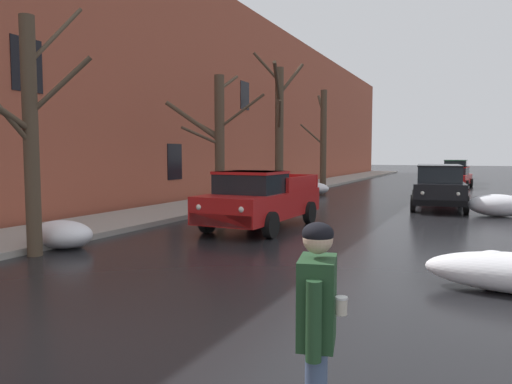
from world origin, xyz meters
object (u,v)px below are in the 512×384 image
Objects in this scene: bare_tree_at_the_corner at (29,128)px; pickup_truck_red_approaching_near_lane at (260,200)px; bare_tree_second_along_sidewalk at (218,140)px; bare_tree_mid_block at (279,127)px; suv_green_queued_behind_truck at (456,170)px; sedan_darkblue_at_far_intersection at (457,170)px; sedan_red_parked_far_down_block at (455,177)px; sedan_maroon_parked_kerbside_mid at (438,182)px; suv_black_parked_kerbside_close at (439,185)px; pedestrian_with_coffee at (317,320)px; bare_tree_far_down_block at (323,137)px.

pickup_truck_red_approaching_near_lane is at bearing 63.19° from bare_tree_at_the_corner.
bare_tree_mid_block is at bearing 89.01° from bare_tree_second_along_sidewalk.
sedan_darkblue_at_far_intersection is at bearing 91.57° from suv_green_queued_behind_truck.
bare_tree_second_along_sidewalk is at bearing -111.96° from sedan_red_parked_far_down_block.
sedan_maroon_parked_kerbside_mid is 1.06× the size of sedan_red_parked_far_down_block.
bare_tree_second_along_sidewalk is 0.77× the size of bare_tree_mid_block.
suv_black_parked_kerbside_close is 2.80× the size of pedestrian_with_coffee.
bare_tree_far_down_block is 20.49m from sedan_darkblue_at_far_intersection.
sedan_red_parked_far_down_block is 5.80m from suv_green_queued_behind_truck.
suv_black_parked_kerbside_close reaches higher than sedan_darkblue_at_far_intersection.
pedestrian_with_coffee reaches higher than sedan_maroon_parked_kerbside_mid.
bare_tree_second_along_sidewalk is at bearing 90.63° from bare_tree_at_the_corner.
bare_tree_at_the_corner is at bearing -90.03° from bare_tree_mid_block.
sedan_maroon_parked_kerbside_mid is 2.56× the size of pedestrian_with_coffee.
pickup_truck_red_approaching_near_lane reaches higher than sedan_red_parked_far_down_block.
sedan_maroon_parked_kerbside_mid is 1.05× the size of sedan_darkblue_at_far_intersection.
bare_tree_mid_block is 1.66× the size of sedan_red_parked_far_down_block.
suv_green_queued_behind_truck is at bearing 77.56° from bare_tree_at_the_corner.
bare_tree_second_along_sidewalk is at bearing -102.45° from sedan_darkblue_at_far_intersection.
bare_tree_mid_block is at bearing -141.81° from sedan_maroon_parked_kerbside_mid.
bare_tree_at_the_corner is 33.89m from suv_green_queued_behind_truck.
sedan_red_parked_far_down_block is (7.53, 5.36, -2.58)m from bare_tree_far_down_block.
bare_tree_at_the_corner is at bearing -118.54° from suv_black_parked_kerbside_close.
sedan_maroon_parked_kerbside_mid is (6.94, 19.87, -2.05)m from bare_tree_at_the_corner.
sedan_darkblue_at_far_intersection is at bearing 83.24° from pickup_truck_red_approaching_near_lane.
bare_tree_second_along_sidewalk is 1.28× the size of sedan_red_parked_far_down_block.
suv_green_queued_behind_truck is 37.19m from pedestrian_with_coffee.
suv_green_queued_behind_truck reaches higher than sedan_darkblue_at_far_intersection.
bare_tree_at_the_corner is at bearing -105.33° from sedan_red_parked_far_down_block.
sedan_darkblue_at_far_intersection is (-0.22, 7.89, -0.24)m from suv_green_queued_behind_truck.
bare_tree_at_the_corner is 1.07× the size of bare_tree_second_along_sidewalk.
suv_black_parked_kerbside_close is (7.50, 5.13, -1.80)m from bare_tree_second_along_sidewalk.
pedestrian_with_coffee is at bearing -57.89° from bare_tree_second_along_sidewalk.
sedan_red_parked_far_down_block is 1.00× the size of sedan_darkblue_at_far_intersection.
pedestrian_with_coffee reaches higher than sedan_red_parked_far_down_block.
suv_green_queued_behind_truck is 7.89m from sedan_darkblue_at_far_intersection.
bare_tree_mid_block reaches higher than pickup_truck_red_approaching_near_lane.
bare_tree_mid_block reaches higher than sedan_maroon_parked_kerbside_mid.
pickup_truck_red_approaching_near_lane is at bearing -96.76° from sedan_darkblue_at_far_intersection.
sedan_darkblue_at_far_intersection is at bearing 75.08° from bare_tree_mid_block.
bare_tree_far_down_block reaches higher than sedan_red_parked_far_down_block.
bare_tree_mid_block is at bearing -120.17° from sedan_red_parked_far_down_block.
suv_green_queued_behind_truck reaches higher than sedan_red_parked_far_down_block.
bare_tree_at_the_corner is 15.61m from suv_black_parked_kerbside_close.
bare_tree_mid_block reaches higher than bare_tree_second_along_sidewalk.
pedestrian_with_coffee is at bearing -89.36° from sedan_red_parked_far_down_block.
bare_tree_mid_block reaches higher than sedan_red_parked_far_down_block.
bare_tree_second_along_sidewalk is at bearing -145.61° from suv_black_parked_kerbside_close.
bare_tree_mid_block is 20.17m from suv_green_queued_behind_truck.
pickup_truck_red_approaching_near_lane is 1.05× the size of suv_black_parked_kerbside_close.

